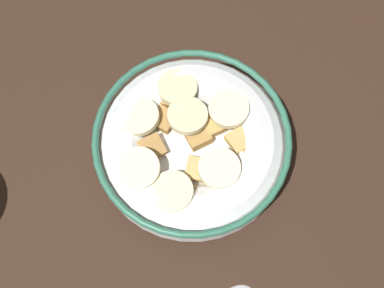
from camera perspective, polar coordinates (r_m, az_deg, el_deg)
The scene contains 2 objects.
ground_plane at distance 44.84cm, azimuth 0.00°, elevation -1.71°, with size 115.82×115.82×2.00cm, color #332116.
cereal_bowl at distance 41.27cm, azimuth -0.02°, elevation -0.08°, with size 17.37×17.37×5.63cm.
Camera 1 is at (-10.71, 8.65, 41.67)cm, focal length 42.75 mm.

